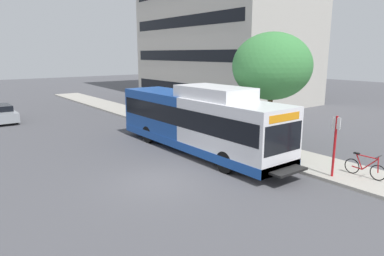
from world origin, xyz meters
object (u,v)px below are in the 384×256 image
Objects in this scene: parked_car_far_lane at (1,114)px; transit_bus at (197,121)px; bus_stop_sign_pole at (335,142)px; street_tree_near_stop at (272,66)px; bicycle_parked at (365,167)px.

transit_bus is at bearing -66.04° from parked_car_far_lane.
bus_stop_sign_pole is 0.42× the size of street_tree_near_stop.
bus_stop_sign_pole is 5.99m from street_tree_near_stop.
transit_bus is 17.37m from parked_car_far_lane.
transit_bus is 6.96× the size of bicycle_parked.
street_tree_near_stop is 21.08m from parked_car_far_lane.
bus_stop_sign_pole is 24.43m from parked_car_far_lane.
bicycle_parked is at bearing -96.94° from street_tree_near_stop.
street_tree_near_stop is (1.71, 4.95, 2.91)m from bus_stop_sign_pole.
street_tree_near_stop is at bearing -27.91° from transit_bus.
parked_car_far_lane is at bearing 112.88° from bicycle_parked.
street_tree_near_stop reaches higher than bus_stop_sign_pole.
transit_bus is 8.35m from bicycle_parked.
transit_bus is at bearing 152.09° from street_tree_near_stop.
bicycle_parked is (1.00, -0.87, -1.09)m from bus_stop_sign_pole.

